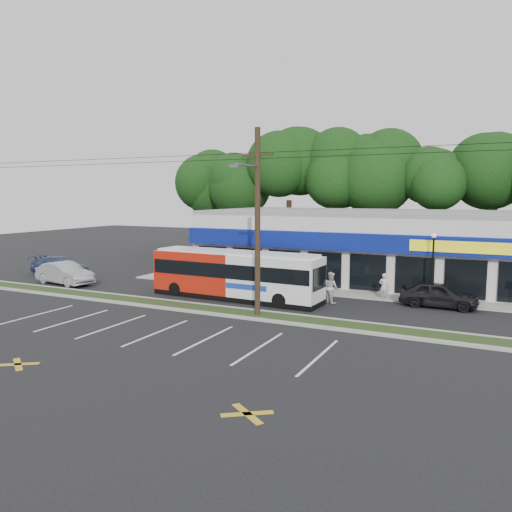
{
  "coord_description": "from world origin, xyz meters",
  "views": [
    {
      "loc": [
        14.51,
        -22.7,
        6.55
      ],
      "look_at": [
        0.95,
        5.0,
        2.73
      ],
      "focal_mm": 35.0,
      "sensor_mm": 36.0,
      "label": 1
    }
  ],
  "objects_px": {
    "utility_pole": "(254,216)",
    "car_blue": "(60,266)",
    "lamp_post": "(433,259)",
    "car_silver": "(65,273)",
    "metrobus": "(236,274)",
    "pedestrian_a": "(384,287)",
    "car_dark": "(439,295)",
    "pedestrian_b": "(331,287)"
  },
  "relations": [
    {
      "from": "utility_pole",
      "to": "car_blue",
      "type": "height_order",
      "value": "utility_pole"
    },
    {
      "from": "lamp_post",
      "to": "car_silver",
      "type": "xyz_separation_m",
      "value": [
        -24.89,
        -5.3,
        -1.86
      ]
    },
    {
      "from": "utility_pole",
      "to": "metrobus",
      "type": "distance_m",
      "value": 6.06
    },
    {
      "from": "car_silver",
      "to": "car_blue",
      "type": "distance_m",
      "value": 4.76
    },
    {
      "from": "utility_pole",
      "to": "car_blue",
      "type": "bearing_deg",
      "value": 164.81
    },
    {
      "from": "pedestrian_a",
      "to": "car_blue",
      "type": "bearing_deg",
      "value": 5.55
    },
    {
      "from": "utility_pole",
      "to": "car_dark",
      "type": "xyz_separation_m",
      "value": [
        8.71,
        6.67,
        -4.67
      ]
    },
    {
      "from": "lamp_post",
      "to": "metrobus",
      "type": "bearing_deg",
      "value": -159.05
    },
    {
      "from": "car_dark",
      "to": "pedestrian_a",
      "type": "bearing_deg",
      "value": 81.15
    },
    {
      "from": "lamp_post",
      "to": "car_dark",
      "type": "height_order",
      "value": "lamp_post"
    },
    {
      "from": "car_dark",
      "to": "pedestrian_b",
      "type": "distance_m",
      "value": 6.24
    },
    {
      "from": "metrobus",
      "to": "pedestrian_a",
      "type": "distance_m",
      "value": 9.29
    },
    {
      "from": "pedestrian_b",
      "to": "car_blue",
      "type": "bearing_deg",
      "value": 31.26
    },
    {
      "from": "pedestrian_b",
      "to": "car_dark",
      "type": "bearing_deg",
      "value": -132.76
    },
    {
      "from": "metrobus",
      "to": "car_blue",
      "type": "xyz_separation_m",
      "value": [
        -17.37,
        1.97,
        -0.85
      ]
    },
    {
      "from": "car_silver",
      "to": "pedestrian_a",
      "type": "xyz_separation_m",
      "value": [
        22.16,
        4.66,
        0.04
      ]
    },
    {
      "from": "pedestrian_a",
      "to": "car_dark",
      "type": "bearing_deg",
      "value": 172.06
    },
    {
      "from": "lamp_post",
      "to": "pedestrian_b",
      "type": "bearing_deg",
      "value": -152.95
    },
    {
      "from": "car_dark",
      "to": "pedestrian_a",
      "type": "distance_m",
      "value": 3.33
    },
    {
      "from": "metrobus",
      "to": "car_dark",
      "type": "bearing_deg",
      "value": 17.07
    },
    {
      "from": "metrobus",
      "to": "pedestrian_a",
      "type": "xyz_separation_m",
      "value": [
        8.5,
        3.66,
        -0.75
      ]
    },
    {
      "from": "utility_pole",
      "to": "lamp_post",
      "type": "height_order",
      "value": "utility_pole"
    },
    {
      "from": "car_silver",
      "to": "pedestrian_b",
      "type": "xyz_separation_m",
      "value": [
        19.41,
        2.5,
        0.14
      ]
    },
    {
      "from": "car_blue",
      "to": "pedestrian_a",
      "type": "xyz_separation_m",
      "value": [
        25.87,
        1.68,
        0.1
      ]
    },
    {
      "from": "utility_pole",
      "to": "metrobus",
      "type": "bearing_deg",
      "value": 130.64
    },
    {
      "from": "car_dark",
      "to": "car_silver",
      "type": "distance_m",
      "value": 25.76
    },
    {
      "from": "utility_pole",
      "to": "pedestrian_a",
      "type": "relative_size",
      "value": 29.39
    },
    {
      "from": "car_blue",
      "to": "pedestrian_b",
      "type": "relative_size",
      "value": 2.72
    },
    {
      "from": "metrobus",
      "to": "car_dark",
      "type": "distance_m",
      "value": 12.21
    },
    {
      "from": "utility_pole",
      "to": "car_dark",
      "type": "height_order",
      "value": "utility_pole"
    },
    {
      "from": "lamp_post",
      "to": "car_silver",
      "type": "height_order",
      "value": "lamp_post"
    },
    {
      "from": "metrobus",
      "to": "pedestrian_b",
      "type": "distance_m",
      "value": 5.98
    },
    {
      "from": "lamp_post",
      "to": "pedestrian_a",
      "type": "xyz_separation_m",
      "value": [
        -2.73,
        -0.64,
        -1.82
      ]
    },
    {
      "from": "utility_pole",
      "to": "lamp_post",
      "type": "distance_m",
      "value": 11.67
    },
    {
      "from": "lamp_post",
      "to": "car_dark",
      "type": "bearing_deg",
      "value": -65.69
    },
    {
      "from": "car_dark",
      "to": "car_blue",
      "type": "distance_m",
      "value": 29.17
    },
    {
      "from": "car_silver",
      "to": "car_blue",
      "type": "relative_size",
      "value": 0.95
    },
    {
      "from": "car_dark",
      "to": "pedestrian_a",
      "type": "xyz_separation_m",
      "value": [
        -3.28,
        0.56,
        0.1
      ]
    },
    {
      "from": "car_dark",
      "to": "car_silver",
      "type": "xyz_separation_m",
      "value": [
        -25.44,
        -4.09,
        0.07
      ]
    },
    {
      "from": "utility_pole",
      "to": "car_dark",
      "type": "bearing_deg",
      "value": 37.42
    },
    {
      "from": "metrobus",
      "to": "pedestrian_b",
      "type": "bearing_deg",
      "value": 16.98
    },
    {
      "from": "car_silver",
      "to": "car_blue",
      "type": "xyz_separation_m",
      "value": [
        -3.71,
        2.97,
        -0.06
      ]
    }
  ]
}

